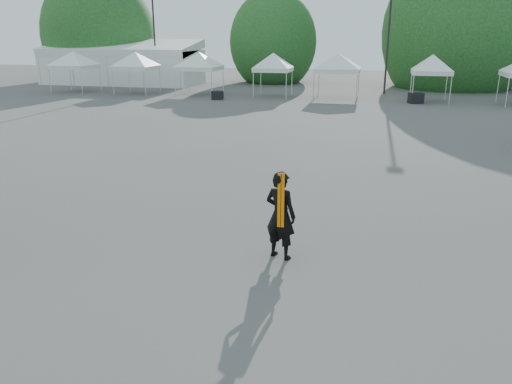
# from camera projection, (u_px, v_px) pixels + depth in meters

# --- Properties ---
(ground) EXTENTS (120.00, 120.00, 0.00)m
(ground) POSITION_uv_depth(u_px,v_px,m) (260.00, 239.00, 11.99)
(ground) COLOR #474442
(ground) RESTS_ON ground
(marquee) EXTENTS (15.00, 6.25, 4.23)m
(marquee) POSITION_uv_depth(u_px,v_px,m) (123.00, 63.00, 48.74)
(marquee) COLOR white
(marquee) RESTS_ON ground
(light_pole_west) EXTENTS (0.60, 0.25, 10.30)m
(light_pole_west) POSITION_uv_depth(u_px,v_px,m) (154.00, 22.00, 45.77)
(light_pole_west) COLOR black
(light_pole_west) RESTS_ON ground
(light_pole_east) EXTENTS (0.60, 0.25, 9.80)m
(light_pole_east) POSITION_uv_depth(u_px,v_px,m) (389.00, 23.00, 39.30)
(light_pole_east) COLOR black
(light_pole_east) RESTS_ON ground
(tree_far_w) EXTENTS (4.80, 4.80, 7.30)m
(tree_far_w) POSITION_uv_depth(u_px,v_px,m) (99.00, 36.00, 51.63)
(tree_far_w) COLOR #382314
(tree_far_w) RESTS_ON ground
(tree_mid_w) EXTENTS (4.16, 4.16, 6.33)m
(tree_mid_w) POSITION_uv_depth(u_px,v_px,m) (273.00, 42.00, 49.65)
(tree_mid_w) COLOR #382314
(tree_mid_w) RESTS_ON ground
(tree_mid_e) EXTENTS (5.12, 5.12, 7.79)m
(tree_mid_e) POSITION_uv_depth(u_px,v_px,m) (457.00, 32.00, 44.65)
(tree_mid_e) COLOR #382314
(tree_mid_e) RESTS_ON ground
(tent_a) EXTENTS (4.41, 4.41, 3.88)m
(tent_a) POSITION_uv_depth(u_px,v_px,m) (73.00, 55.00, 41.49)
(tent_a) COLOR silver
(tent_a) RESTS_ON ground
(tent_b) EXTENTS (4.24, 4.24, 3.88)m
(tent_b) POSITION_uv_depth(u_px,v_px,m) (135.00, 55.00, 40.23)
(tent_b) COLOR silver
(tent_b) RESTS_ON ground
(tent_c) EXTENTS (4.55, 4.55, 3.88)m
(tent_c) POSITION_uv_depth(u_px,v_px,m) (199.00, 56.00, 39.65)
(tent_c) COLOR silver
(tent_c) RESTS_ON ground
(tent_d) EXTENTS (3.88, 3.88, 3.88)m
(tent_d) POSITION_uv_depth(u_px,v_px,m) (273.00, 56.00, 38.16)
(tent_d) COLOR silver
(tent_d) RESTS_ON ground
(tent_e) EXTENTS (4.71, 4.71, 3.88)m
(tent_e) POSITION_uv_depth(u_px,v_px,m) (338.00, 57.00, 37.34)
(tent_e) COLOR silver
(tent_e) RESTS_ON ground
(tent_f) EXTENTS (3.82, 3.82, 3.88)m
(tent_f) POSITION_uv_depth(u_px,v_px,m) (433.00, 58.00, 35.34)
(tent_f) COLOR silver
(tent_f) RESTS_ON ground
(man) EXTENTS (0.84, 0.70, 1.97)m
(man) POSITION_uv_depth(u_px,v_px,m) (281.00, 215.00, 10.74)
(man) COLOR black
(man) RESTS_ON ground
(crate_west) EXTENTS (0.88, 0.72, 0.63)m
(crate_west) POSITION_uv_depth(u_px,v_px,m) (218.00, 95.00, 37.34)
(crate_west) COLOR black
(crate_west) RESTS_ON ground
(crate_mid) EXTENTS (1.13, 1.01, 0.73)m
(crate_mid) POSITION_uv_depth(u_px,v_px,m) (416.00, 98.00, 35.27)
(crate_mid) COLOR black
(crate_mid) RESTS_ON ground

